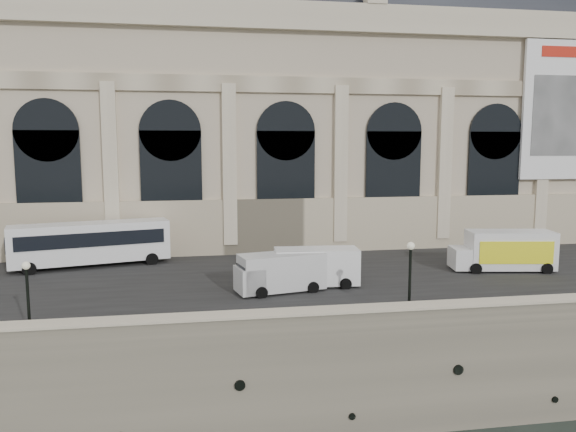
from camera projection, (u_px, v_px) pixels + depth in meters
name	position (u px, v px, depth m)	size (l,w,h in m)	color
quay	(302.00, 256.00, 64.78)	(160.00, 70.00, 6.00)	gray
street	(353.00, 271.00, 43.85)	(160.00, 24.00, 0.06)	#2D2D2D
parapet	(421.00, 315.00, 30.68)	(160.00, 1.40, 1.21)	gray
museum	(253.00, 106.00, 57.58)	(69.00, 18.70, 29.10)	beige
bus_left	(91.00, 242.00, 45.04)	(12.47, 5.36, 3.61)	white
van_b	(311.00, 267.00, 39.00)	(6.14, 2.80, 2.67)	white
van_c	(277.00, 273.00, 37.42)	(6.22, 3.39, 2.62)	silver
box_truck	(504.00, 251.00, 43.79)	(8.10, 3.78, 3.15)	white
lamp_left	(28.00, 300.00, 28.55)	(0.41, 0.41, 4.02)	black
lamp_right	(410.00, 280.00, 32.08)	(0.45, 0.45, 4.38)	black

